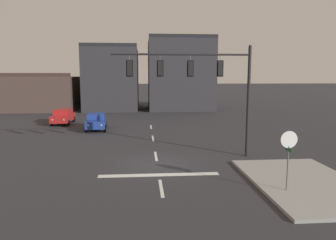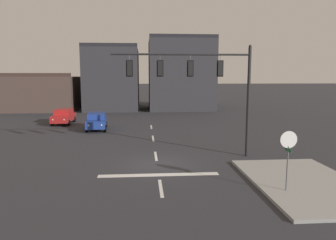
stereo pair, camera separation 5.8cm
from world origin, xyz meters
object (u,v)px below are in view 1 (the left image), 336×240
Objects in this scene: car_lot_nearside at (96,121)px; car_lot_middle at (63,116)px; signal_mast_near_side at (202,78)px; stop_sign at (289,146)px.

car_lot_nearside is 5.77m from car_lot_middle.
car_lot_nearside is (-8.30, 11.26, -4.21)m from signal_mast_near_side.
car_lot_middle is (-12.44, 15.28, -4.21)m from signal_mast_near_side.
car_lot_nearside is at bearing 121.27° from stop_sign.
signal_mast_near_side is at bearing -53.60° from car_lot_nearside.
signal_mast_near_side is 1.96× the size of car_lot_middle.
car_lot_middle is (-15.05, 22.00, -1.29)m from stop_sign.
car_lot_middle is at bearing 129.15° from signal_mast_near_side.
car_lot_nearside is at bearing -44.17° from car_lot_middle.
car_lot_nearside is at bearing 126.40° from signal_mast_near_side.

